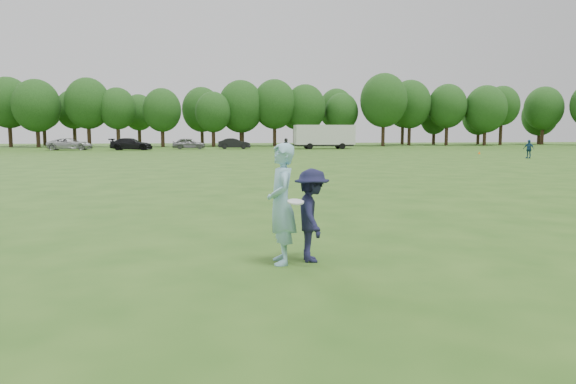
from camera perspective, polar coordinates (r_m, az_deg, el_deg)
name	(u,v)px	position (r m, az deg, el deg)	size (l,w,h in m)	color
ground	(342,266)	(8.67, 5.98, -8.23)	(200.00, 200.00, 0.00)	#285016
thrower	(281,204)	(8.64, -0.73, -1.33)	(0.75, 0.49, 2.04)	#89C0D5
defender	(312,215)	(8.83, 2.66, -2.60)	(1.04, 0.60, 1.61)	#191937
player_far_b	(529,149)	(48.70, 25.17, 4.35)	(0.94, 0.39, 1.60)	navy
player_far_d	(286,145)	(59.80, -0.22, 5.26)	(1.44, 0.46, 1.55)	black
car_c	(70,144)	(70.17, -23.04, 4.92)	(2.48, 5.38, 1.50)	#B2B3B7
car_d	(131,144)	(67.42, -17.02, 5.11)	(2.10, 5.17, 1.50)	black
car_e	(189,144)	(69.59, -10.97, 5.31)	(1.75, 4.34, 1.48)	slate
car_f	(234,144)	(69.48, -6.01, 5.37)	(1.51, 4.33, 1.43)	black
field_cone	(479,153)	(56.37, 20.48, 4.12)	(0.28, 0.28, 0.30)	orange
disc_in_play	(296,202)	(8.36, 0.86, -1.10)	(0.33, 0.33, 0.09)	white
cargo_trailer	(324,136)	(69.55, 4.04, 6.26)	(9.00, 2.75, 3.20)	silver
treeline	(240,107)	(85.24, -5.34, 9.34)	(130.35, 18.39, 11.74)	#332114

